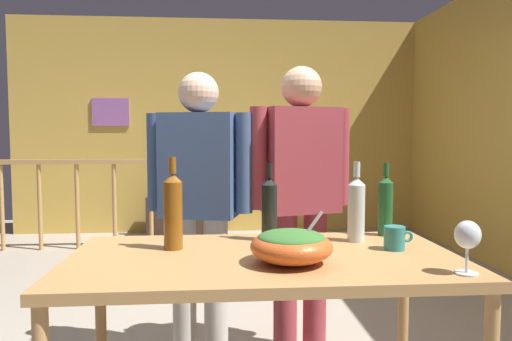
{
  "coord_description": "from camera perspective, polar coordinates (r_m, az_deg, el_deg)",
  "views": [
    {
      "loc": [
        -0.04,
        -2.8,
        1.22
      ],
      "look_at": [
        0.14,
        -0.58,
        1.06
      ],
      "focal_mm": 33.68,
      "sensor_mm": 36.0,
      "label": 1
    }
  ],
  "objects": [
    {
      "name": "tv_console",
      "position": [
        5.91,
        -8.35,
        -5.37
      ],
      "size": [
        0.9,
        0.4,
        0.5
      ],
      "primitive_type": "cube",
      "color": "#38281E",
      "rests_on": "ground_plane"
    },
    {
      "name": "person_standing_right",
      "position": [
        2.64,
        5.34,
        -1.97
      ],
      "size": [
        0.57,
        0.31,
        1.6
      ],
      "rotation": [
        0.0,
        0.0,
        3.4
      ],
      "color": "#9E3842",
      "rests_on": "ground_plane"
    },
    {
      "name": "wine_glass",
      "position": [
        1.78,
        23.83,
        -7.21
      ],
      "size": [
        0.09,
        0.09,
        0.18
      ],
      "color": "silver",
      "rests_on": "serving_table"
    },
    {
      "name": "back_wall",
      "position": [
        6.17,
        -4.34,
        5.23
      ],
      "size": [
        5.14,
        0.1,
        2.68
      ],
      "primitive_type": "cube",
      "color": "gold",
      "rests_on": "ground_plane"
    },
    {
      "name": "wine_bottle_amber",
      "position": [
        2.01,
        -9.83,
        -4.65
      ],
      "size": [
        0.08,
        0.08,
        0.38
      ],
      "color": "brown",
      "rests_on": "serving_table"
    },
    {
      "name": "wine_bottle_clear",
      "position": [
        2.17,
        11.82,
        -4.38
      ],
      "size": [
        0.08,
        0.08,
        0.35
      ],
      "color": "silver",
      "rests_on": "serving_table"
    },
    {
      "name": "wine_bottle_green",
      "position": [
        2.33,
        15.13,
        -3.95
      ],
      "size": [
        0.07,
        0.07,
        0.34
      ],
      "color": "#1E5628",
      "rests_on": "serving_table"
    },
    {
      "name": "ground_plane",
      "position": [
        3.05,
        -3.79,
        -19.46
      ],
      "size": [
        8.75,
        8.75,
        0.0
      ],
      "primitive_type": "plane",
      "color": "#9E9384"
    },
    {
      "name": "framed_picture",
      "position": [
        6.25,
        -16.87,
        6.67
      ],
      "size": [
        0.45,
        0.03,
        0.34
      ],
      "primitive_type": "cube",
      "color": "#9C60AD"
    },
    {
      "name": "wine_bottle_dark",
      "position": [
        2.15,
        1.59,
        -4.46
      ],
      "size": [
        0.07,
        0.07,
        0.35
      ],
      "color": "black",
      "rests_on": "serving_table"
    },
    {
      "name": "person_standing_left",
      "position": [
        2.61,
        -6.75,
        -2.6
      ],
      "size": [
        0.57,
        0.31,
        1.56
      ],
      "rotation": [
        0.0,
        0.0,
        2.88
      ],
      "color": "beige",
      "rests_on": "ground_plane"
    },
    {
      "name": "serving_table",
      "position": [
        1.93,
        0.92,
        -11.94
      ],
      "size": [
        1.52,
        0.82,
        0.76
      ],
      "color": "#B2844C",
      "rests_on": "ground_plane"
    },
    {
      "name": "salad_bowl",
      "position": [
        1.78,
        4.23,
        -8.77
      ],
      "size": [
        0.3,
        0.3,
        0.19
      ],
      "color": "#DB5B23",
      "rests_on": "serving_table"
    },
    {
      "name": "mug_teal",
      "position": [
        2.07,
        16.17,
        -7.7
      ],
      "size": [
        0.12,
        0.09,
        0.1
      ],
      "color": "teal",
      "rests_on": "serving_table"
    },
    {
      "name": "flat_screen_tv",
      "position": [
        5.81,
        -8.42,
        -0.47
      ],
      "size": [
        0.57,
        0.12,
        0.44
      ],
      "color": "black",
      "rests_on": "tv_console"
    },
    {
      "name": "stair_railing",
      "position": [
        5.34,
        -12.44,
        -2.55
      ],
      "size": [
        2.44,
        0.1,
        1.02
      ],
      "color": "#B2844C",
      "rests_on": "ground_plane"
    }
  ]
}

